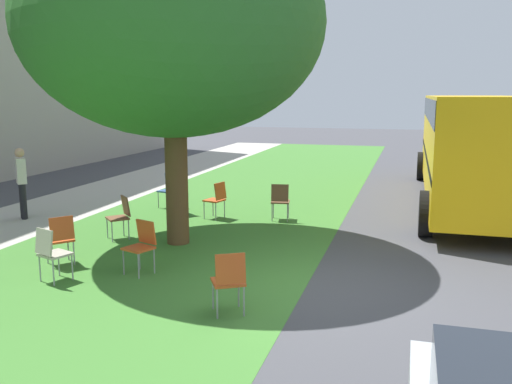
# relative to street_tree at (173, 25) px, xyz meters

# --- Properties ---
(ground) EXTENTS (80.00, 80.00, 0.00)m
(ground) POSITION_rel_street_tree_xyz_m (-1.83, -3.13, -4.20)
(ground) COLOR #424247
(grass_verge) EXTENTS (48.00, 6.00, 0.01)m
(grass_verge) POSITION_rel_street_tree_xyz_m (-1.83, 0.07, -4.20)
(grass_verge) COLOR #3D752D
(grass_verge) RESTS_ON ground
(street_tree) EXTENTS (5.70, 5.70, 6.32)m
(street_tree) POSITION_rel_street_tree_xyz_m (0.00, 0.00, 0.00)
(street_tree) COLOR brown
(street_tree) RESTS_ON ground
(chair_0) EXTENTS (0.54, 0.53, 0.88)m
(chair_0) POSITION_rel_street_tree_xyz_m (-2.68, 0.96, -3.68)
(chair_0) COLOR #ADA393
(chair_0) RESTS_ON ground
(chair_1) EXTENTS (0.58, 0.59, 0.88)m
(chair_1) POSITION_rel_street_tree_xyz_m (2.43, 1.06, -3.68)
(chair_1) COLOR #335184
(chair_1) RESTS_ON ground
(chair_2) EXTENTS (0.51, 0.52, 0.88)m
(chair_2) POSITION_rel_street_tree_xyz_m (2.25, -0.01, -3.68)
(chair_2) COLOR #C64C1E
(chair_2) RESTS_ON ground
(chair_3) EXTENTS (0.51, 0.50, 0.88)m
(chair_3) POSITION_rel_street_tree_xyz_m (3.19, 1.66, -3.68)
(chair_3) COLOR #335184
(chair_3) RESTS_ON ground
(chair_4) EXTENTS (0.57, 0.56, 0.88)m
(chair_4) POSITION_rel_street_tree_xyz_m (-3.15, -2.14, -3.68)
(chair_4) COLOR #C64C1E
(chair_4) RESTS_ON ground
(chair_5) EXTENTS (0.54, 0.53, 0.88)m
(chair_5) POSITION_rel_street_tree_xyz_m (-1.88, -0.19, -3.68)
(chair_5) COLOR #C64C1E
(chair_5) RESTS_ON ground
(chair_6) EXTENTS (0.59, 0.59, 0.88)m
(chair_6) POSITION_rel_street_tree_xyz_m (-0.02, 1.25, -3.68)
(chair_6) COLOR brown
(chair_6) RESTS_ON ground
(chair_7) EXTENTS (0.58, 0.59, 0.88)m
(chair_7) POSITION_rel_street_tree_xyz_m (-1.90, 1.34, -3.68)
(chair_7) COLOR #C64C1E
(chair_7) RESTS_ON ground
(chair_8) EXTENTS (0.48, 0.48, 0.88)m
(chair_8) POSITION_rel_street_tree_xyz_m (2.46, -1.50, -3.68)
(chair_8) COLOR brown
(chair_8) RESTS_ON ground
(school_bus) EXTENTS (10.40, 2.80, 2.88)m
(school_bus) POSITION_rel_street_tree_xyz_m (5.91, -6.01, -2.44)
(school_bus) COLOR yellow
(school_bus) RESTS_ON ground
(pedestrian_1) EXTENTS (0.40, 0.40, 1.69)m
(pedestrian_1) POSITION_rel_street_tree_xyz_m (1.00, 4.43, -3.28)
(pedestrian_1) COLOR black
(pedestrian_1) RESTS_ON ground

